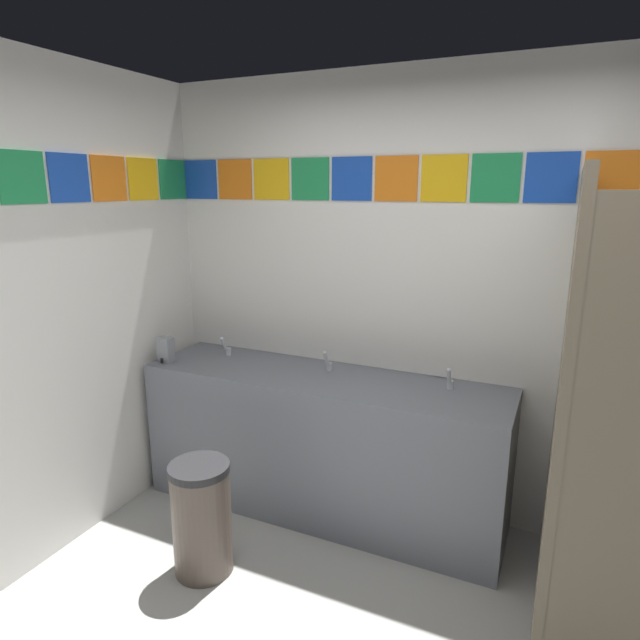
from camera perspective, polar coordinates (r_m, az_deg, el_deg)
wall_back at (r=3.16m, az=14.81°, el=1.64°), size 3.74×0.09×2.60m
vanity_counter at (r=3.35m, az=0.18°, el=-12.72°), size 2.18×0.57×0.87m
faucet_left at (r=3.59m, az=-9.84°, el=-2.96°), size 0.04×0.10×0.14m
faucet_center at (r=3.25m, az=0.85°, el=-4.58°), size 0.04×0.10×0.14m
faucet_right at (r=3.04m, az=13.54°, el=-6.29°), size 0.04×0.10×0.14m
soap_dispenser at (r=3.56m, az=-15.98°, el=-3.02°), size 0.09×0.09×0.16m
stall_divider at (r=2.32m, az=28.23°, el=-11.74°), size 0.92×1.31×2.02m
trash_bin at (r=3.01m, az=-12.37°, el=-19.73°), size 0.31×0.31×0.60m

